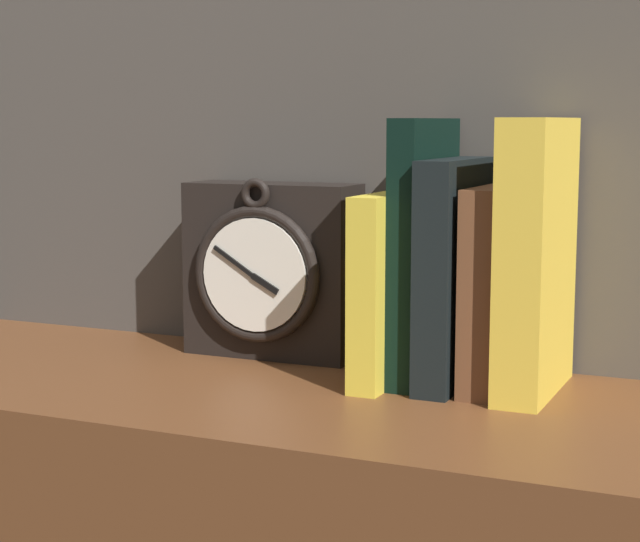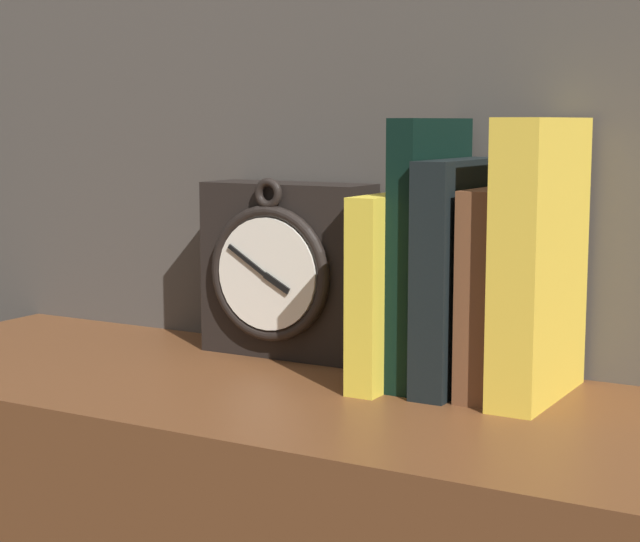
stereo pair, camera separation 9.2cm
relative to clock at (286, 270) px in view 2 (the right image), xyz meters
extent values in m
cube|color=black|center=(0.00, 0.01, 0.00)|extent=(0.17, 0.06, 0.17)
torus|color=black|center=(0.00, -0.03, 0.00)|extent=(0.14, 0.01, 0.14)
cylinder|color=white|center=(0.00, -0.03, 0.00)|extent=(0.11, 0.01, 0.11)
cube|color=black|center=(0.01, -0.04, -0.01)|extent=(0.03, 0.00, 0.02)
cube|color=black|center=(-0.02, -0.04, 0.01)|extent=(0.04, 0.00, 0.03)
torus|color=black|center=(0.00, -0.03, 0.08)|extent=(0.03, 0.01, 0.03)
cube|color=yellow|center=(0.14, -0.04, 0.00)|extent=(0.03, 0.15, 0.17)
cube|color=black|center=(0.17, -0.03, 0.03)|extent=(0.02, 0.13, 0.24)
cube|color=black|center=(0.20, -0.03, 0.01)|extent=(0.03, 0.14, 0.20)
cube|color=brown|center=(0.24, -0.03, 0.00)|extent=(0.03, 0.13, 0.18)
cube|color=gold|center=(0.28, -0.04, 0.03)|extent=(0.04, 0.15, 0.24)
camera|label=1|loc=(0.48, -0.95, 0.15)|focal=60.00mm
camera|label=2|loc=(0.56, -0.90, 0.15)|focal=60.00mm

